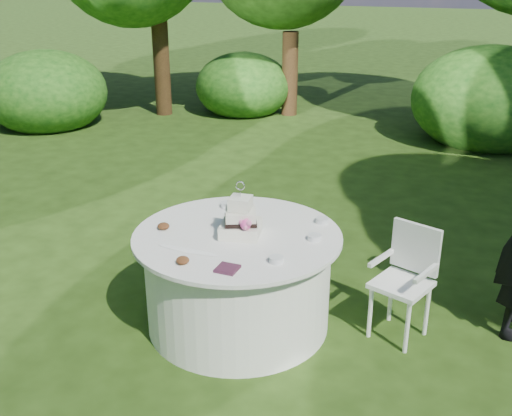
# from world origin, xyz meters

# --- Properties ---
(ground) EXTENTS (80.00, 80.00, 0.00)m
(ground) POSITION_xyz_m (0.00, 0.00, 0.00)
(ground) COLOR #1E340E
(ground) RESTS_ON ground
(napkins) EXTENTS (0.14, 0.14, 0.02)m
(napkins) POSITION_xyz_m (0.17, -0.55, 0.78)
(napkins) COLOR #451D32
(napkins) RESTS_ON table
(feather_plume) EXTENTS (0.48, 0.07, 0.01)m
(feather_plume) POSITION_xyz_m (-0.20, -0.40, 0.78)
(feather_plume) COLOR white
(feather_plume) RESTS_ON table
(table) EXTENTS (1.56, 1.56, 0.77)m
(table) POSITION_xyz_m (0.00, 0.00, 0.39)
(table) COLOR white
(table) RESTS_ON ground
(cake) EXTENTS (0.34, 0.34, 0.42)m
(cake) POSITION_xyz_m (0.03, -0.01, 0.88)
(cake) COLOR white
(cake) RESTS_ON table
(chair) EXTENTS (0.48, 0.48, 0.87)m
(chair) POSITION_xyz_m (1.21, 0.36, 0.51)
(chair) COLOR white
(chair) RESTS_ON ground
(votives) EXTENTS (0.96, 0.87, 0.04)m
(votives) POSITION_xyz_m (0.30, 0.17, 0.79)
(votives) COLOR silver
(votives) RESTS_ON table
(petal_cups) EXTENTS (0.50, 0.53, 0.05)m
(petal_cups) POSITION_xyz_m (-0.35, -0.36, 0.79)
(petal_cups) COLOR #562D16
(petal_cups) RESTS_ON table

